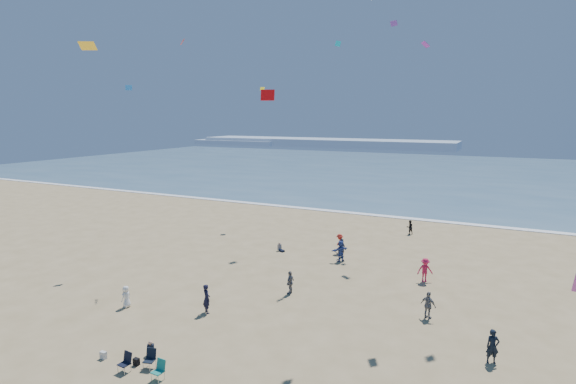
% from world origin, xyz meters
% --- Properties ---
extents(ocean, '(220.00, 100.00, 0.06)m').
position_xyz_m(ocean, '(0.00, 95.00, 0.03)').
color(ocean, '#476B84').
rests_on(ocean, ground).
extents(surf_line, '(220.00, 1.20, 0.08)m').
position_xyz_m(surf_line, '(0.00, 45.00, 0.04)').
color(surf_line, white).
rests_on(surf_line, ground).
extents(headland_far, '(110.00, 20.00, 3.20)m').
position_xyz_m(headland_far, '(-60.00, 170.00, 1.60)').
color(headland_far, '#7A8EA8').
rests_on(headland_far, ground).
extents(headland_near, '(40.00, 14.00, 2.00)m').
position_xyz_m(headland_near, '(-100.00, 165.00, 1.00)').
color(headland_near, '#7A8EA8').
rests_on(headland_near, ground).
extents(standing_flyers, '(32.92, 47.43, 1.94)m').
position_xyz_m(standing_flyers, '(4.99, 15.86, 0.90)').
color(standing_flyers, '#CA1C45').
rests_on(standing_flyers, ground).
extents(seated_group, '(20.50, 30.07, 0.84)m').
position_xyz_m(seated_group, '(1.89, 8.11, 0.42)').
color(seated_group, silver).
rests_on(seated_group, ground).
extents(chair_cluster, '(2.64, 1.49, 1.00)m').
position_xyz_m(chair_cluster, '(-4.18, 4.22, 0.50)').
color(chair_cluster, black).
rests_on(chair_cluster, ground).
extents(white_tote, '(0.35, 0.20, 0.40)m').
position_xyz_m(white_tote, '(-7.13, 4.35, 0.20)').
color(white_tote, silver).
rests_on(white_tote, ground).
extents(black_backpack, '(0.30, 0.22, 0.38)m').
position_xyz_m(black_backpack, '(-5.09, 4.64, 0.19)').
color(black_backpack, black).
rests_on(black_backpack, ground).
extents(kites_aloft, '(45.56, 40.64, 31.17)m').
position_xyz_m(kites_aloft, '(9.19, 12.26, 13.80)').
color(kites_aloft, gold).
rests_on(kites_aloft, ground).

